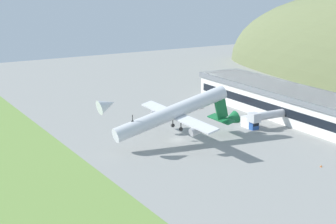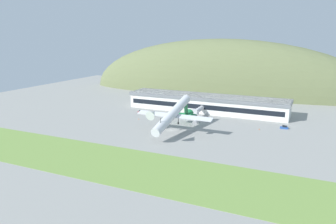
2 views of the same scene
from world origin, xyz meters
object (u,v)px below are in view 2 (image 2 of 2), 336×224
cargo_airplane (173,114)px  traffic_cone_0 (139,119)px  jetway_0 (198,110)px  traffic_cone_1 (259,129)px  terminal_building (206,102)px  service_car_1 (284,127)px  fuel_truck (191,116)px  service_car_0 (141,112)px

cargo_airplane → traffic_cone_0: (-26.96, 14.79, -8.49)m
jetway_0 → traffic_cone_1: bearing=-17.0°
traffic_cone_1 → terminal_building: bearing=143.2°
service_car_1 → fuel_truck: (-48.81, 0.16, 0.91)m
service_car_0 → traffic_cone_0: service_car_0 is taller
service_car_1 → fuel_truck: 48.82m
terminal_building → service_car_1: size_ratio=24.08×
fuel_truck → service_car_0: bearing=-179.5°
cargo_airplane → service_car_1: bearing=31.4°
cargo_airplane → service_car_1: (46.88, 28.56, -8.09)m
terminal_building → service_car_0: bearing=-148.9°
jetway_0 → traffic_cone_0: bearing=-147.0°
traffic_cone_0 → fuel_truck: bearing=29.1°
service_car_0 → traffic_cone_1: bearing=-5.5°
fuel_truck → traffic_cone_0: size_ratio=10.60×
terminal_building → cargo_airplane: cargo_airplane is taller
fuel_truck → traffic_cone_0: 28.68m
jetway_0 → fuel_truck: size_ratio=2.13×
service_car_0 → traffic_cone_1: service_car_0 is taller
fuel_truck → traffic_cone_1: size_ratio=10.60×
terminal_building → traffic_cone_0: bearing=-129.0°
traffic_cone_0 → jetway_0: bearing=33.0°
traffic_cone_0 → service_car_1: bearing=10.6°
service_car_0 → traffic_cone_0: (5.98, -13.64, -0.36)m
jetway_0 → service_car_1: (46.28, -4.14, -3.31)m
service_car_1 → jetway_0: bearing=174.9°
jetway_0 → service_car_1: jetway_0 is taller
jetway_0 → cargo_airplane: bearing=-91.0°
traffic_cone_0 → traffic_cone_1: 63.38m
terminal_building → traffic_cone_0: 43.70m
terminal_building → cargo_airplane: 48.60m
jetway_0 → traffic_cone_0: jetway_0 is taller
cargo_airplane → service_car_0: bearing=139.2°
traffic_cone_1 → service_car_1: bearing=31.8°
traffic_cone_0 → terminal_building: bearing=51.0°
jetway_0 → service_car_0: bearing=-172.7°
jetway_0 → service_car_1: 46.59m
jetway_0 → service_car_0: jetway_0 is taller
fuel_truck → traffic_cone_0: (-25.03, -13.94, -1.32)m
service_car_0 → traffic_cone_1: size_ratio=7.28×
service_car_1 → traffic_cone_1: (-10.85, -6.72, -0.40)m
terminal_building → fuel_truck: (-2.28, -19.77, -3.93)m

